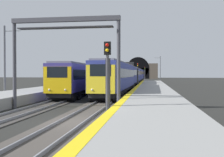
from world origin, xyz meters
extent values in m
plane|color=black|center=(0.00, 0.00, 0.00)|extent=(320.00, 320.00, 0.00)
cube|color=gray|center=(0.00, -4.45, 0.45)|extent=(112.00, 4.73, 0.90)
cube|color=yellow|center=(0.00, -2.34, 0.91)|extent=(112.00, 0.50, 0.01)
cube|color=#423D38|center=(0.00, 0.00, 0.03)|extent=(160.00, 3.11, 0.06)
cube|color=gray|center=(0.00, 0.72, 0.14)|extent=(160.00, 0.07, 0.15)
cube|color=gray|center=(0.00, -0.72, 0.14)|extent=(160.00, 0.07, 0.15)
cube|color=gray|center=(0.00, 3.81, 0.14)|extent=(160.00, 0.07, 0.15)
cube|color=navy|center=(18.81, 0.00, 2.46)|extent=(19.64, 3.14, 3.00)
cube|color=black|center=(18.81, 0.00, 2.79)|extent=(18.85, 3.15, 0.99)
cube|color=slate|center=(18.81, 0.00, 4.06)|extent=(19.04, 2.71, 0.20)
cube|color=black|center=(18.81, 0.00, 0.78)|extent=(19.24, 2.80, 0.51)
cylinder|color=black|center=(10.41, 0.16, 0.46)|extent=(0.96, 2.56, 0.91)
cylinder|color=black|center=(12.21, 0.13, 0.46)|extent=(0.96, 2.56, 0.91)
cylinder|color=black|center=(25.41, -0.13, 0.46)|extent=(0.96, 2.56, 0.91)
cylinder|color=black|center=(27.21, -0.16, 0.46)|extent=(0.96, 2.56, 0.91)
cube|color=yellow|center=(8.98, 0.19, 2.26)|extent=(0.17, 2.65, 2.59)
cube|color=black|center=(8.93, 0.19, 3.06)|extent=(0.08, 1.93, 1.08)
sphere|color=#F2EACC|center=(8.90, -0.57, 1.31)|extent=(0.20, 0.20, 0.20)
sphere|color=#F2EACC|center=(8.93, 0.95, 1.31)|extent=(0.20, 0.20, 0.20)
cube|color=navy|center=(38.99, 0.00, 2.46)|extent=(19.64, 3.14, 3.00)
cube|color=black|center=(38.99, 0.00, 2.94)|extent=(18.85, 3.15, 1.02)
cube|color=slate|center=(38.99, 0.00, 4.06)|extent=(19.04, 2.71, 0.20)
cube|color=black|center=(38.99, 0.00, 0.78)|extent=(19.24, 2.80, 0.51)
cylinder|color=black|center=(30.57, 0.16, 0.46)|extent=(0.96, 2.56, 0.91)
cylinder|color=black|center=(32.37, 0.13, 0.46)|extent=(0.96, 2.56, 0.91)
cylinder|color=black|center=(45.61, -0.13, 0.46)|extent=(0.96, 2.56, 0.91)
cylinder|color=black|center=(47.41, -0.16, 0.46)|extent=(0.96, 2.56, 0.91)
cube|color=navy|center=(59.17, 0.00, 2.46)|extent=(19.64, 3.14, 3.00)
cube|color=black|center=(59.17, 0.00, 2.93)|extent=(18.85, 3.15, 1.02)
cube|color=slate|center=(59.17, 0.00, 4.06)|extent=(19.04, 2.71, 0.20)
cube|color=black|center=(59.17, 0.00, 0.78)|extent=(19.24, 2.80, 0.51)
cylinder|color=black|center=(50.65, 0.16, 0.46)|extent=(0.96, 2.56, 0.91)
cylinder|color=black|center=(52.45, 0.13, 0.46)|extent=(0.96, 2.56, 0.91)
cylinder|color=black|center=(65.89, -0.13, 0.46)|extent=(0.96, 2.56, 0.91)
cylinder|color=black|center=(67.69, -0.16, 0.46)|extent=(0.96, 2.56, 0.91)
cube|color=navy|center=(79.35, 0.00, 2.46)|extent=(19.64, 3.14, 3.00)
cube|color=black|center=(79.35, 0.00, 2.99)|extent=(18.85, 3.15, 0.91)
cube|color=slate|center=(79.35, 0.00, 4.06)|extent=(19.04, 2.71, 0.20)
cube|color=black|center=(79.35, 0.00, 0.78)|extent=(19.24, 2.80, 0.51)
cylinder|color=black|center=(70.60, 0.17, 0.46)|extent=(0.96, 2.56, 0.91)
cylinder|color=black|center=(72.40, 0.13, 0.46)|extent=(0.96, 2.56, 0.91)
cylinder|color=black|center=(86.30, -0.13, 0.46)|extent=(0.96, 2.56, 0.91)
cylinder|color=black|center=(88.09, -0.17, 0.46)|extent=(0.96, 2.56, 0.91)
cube|color=black|center=(38.99, 0.00, 4.61)|extent=(1.33, 1.68, 0.90)
cube|color=navy|center=(18.69, 4.53, 2.33)|extent=(19.20, 3.31, 2.82)
cube|color=black|center=(18.69, 4.53, 2.67)|extent=(18.44, 3.32, 0.99)
cube|color=slate|center=(18.69, 4.53, 3.84)|extent=(18.62, 2.88, 0.20)
cube|color=black|center=(18.69, 4.53, 0.74)|extent=(18.81, 2.97, 0.49)
cylinder|color=black|center=(10.60, 4.30, 0.44)|extent=(0.94, 2.57, 0.87)
cylinder|color=black|center=(12.40, 4.35, 0.44)|extent=(0.94, 2.57, 0.87)
cylinder|color=black|center=(24.98, 4.71, 0.44)|extent=(0.94, 2.57, 0.87)
cylinder|color=black|center=(26.78, 4.76, 0.44)|extent=(0.94, 2.57, 0.87)
cube|color=#E5B20F|center=(9.09, 4.26, 2.16)|extent=(0.20, 2.66, 2.49)
cube|color=black|center=(9.04, 4.26, 2.89)|extent=(0.09, 1.94, 1.01)
sphere|color=#F2EACC|center=(9.05, 3.50, 1.27)|extent=(0.20, 0.20, 0.20)
sphere|color=#F2EACC|center=(9.00, 5.02, 1.27)|extent=(0.20, 0.20, 0.20)
cube|color=navy|center=(38.56, 4.53, 2.33)|extent=(19.20, 3.31, 2.82)
cube|color=black|center=(38.56, 4.53, 2.57)|extent=(18.44, 3.32, 0.86)
cube|color=slate|center=(38.56, 4.53, 3.84)|extent=(18.62, 2.88, 0.20)
cube|color=black|center=(38.56, 4.53, 0.74)|extent=(18.81, 2.97, 0.49)
cylinder|color=black|center=(30.05, 4.29, 0.44)|extent=(0.94, 2.57, 0.87)
cylinder|color=black|center=(31.85, 4.34, 0.44)|extent=(0.94, 2.57, 0.87)
cylinder|color=black|center=(45.28, 4.72, 0.44)|extent=(0.94, 2.57, 0.87)
cylinder|color=black|center=(47.08, 4.77, 0.44)|extent=(0.94, 2.57, 0.87)
cube|color=navy|center=(58.44, 4.53, 2.33)|extent=(19.20, 3.31, 2.82)
cube|color=black|center=(58.44, 4.53, 2.69)|extent=(18.44, 3.32, 0.93)
cube|color=slate|center=(58.44, 4.53, 3.84)|extent=(18.62, 2.88, 0.20)
cube|color=black|center=(58.44, 4.53, 0.74)|extent=(18.81, 2.97, 0.49)
cylinder|color=black|center=(50.03, 4.29, 0.44)|extent=(0.94, 2.57, 0.87)
cylinder|color=black|center=(51.83, 4.34, 0.44)|extent=(0.94, 2.57, 0.87)
cylinder|color=black|center=(65.05, 4.72, 0.44)|extent=(0.94, 2.57, 0.87)
cylinder|color=black|center=(66.85, 4.77, 0.44)|extent=(0.94, 2.57, 0.87)
cube|color=black|center=(38.56, 4.53, 4.39)|extent=(1.35, 1.70, 0.90)
cylinder|color=#38383D|center=(0.65, -1.81, 1.92)|extent=(0.16, 0.16, 3.84)
cube|color=black|center=(0.65, -1.81, 4.22)|extent=(0.20, 0.38, 0.75)
cube|color=#38383D|center=(0.79, -1.81, 1.92)|extent=(0.04, 0.28, 3.46)
sphere|color=red|center=(0.52, -1.81, 4.39)|extent=(0.20, 0.20, 0.20)
sphere|color=yellow|center=(0.52, -1.81, 4.09)|extent=(0.20, 0.20, 0.20)
cylinder|color=#38383D|center=(35.59, -1.81, 2.00)|extent=(0.16, 0.16, 4.00)
cube|color=black|center=(35.59, -1.81, 4.38)|extent=(0.20, 0.38, 0.75)
cube|color=#38383D|center=(35.73, -1.81, 2.00)|extent=(0.04, 0.28, 3.60)
sphere|color=red|center=(35.46, -1.81, 4.55)|extent=(0.20, 0.20, 0.20)
sphere|color=yellow|center=(35.46, -1.81, 4.25)|extent=(0.20, 0.20, 0.20)
cylinder|color=#4C4C54|center=(95.08, -1.81, 2.20)|extent=(0.16, 0.16, 4.39)
cube|color=black|center=(95.08, -1.81, 4.92)|extent=(0.20, 0.38, 1.05)
cube|color=#4C4C54|center=(95.22, -1.81, 2.20)|extent=(0.04, 0.28, 3.95)
sphere|color=red|center=(94.95, -1.81, 5.24)|extent=(0.20, 0.20, 0.20)
sphere|color=yellow|center=(94.95, -1.81, 4.94)|extent=(0.20, 0.20, 0.20)
sphere|color=green|center=(94.95, -1.81, 4.64)|extent=(0.20, 0.20, 0.20)
cylinder|color=#3F3F47|center=(5.32, 6.42, 3.37)|extent=(0.28, 0.28, 6.74)
cylinder|color=#3F3F47|center=(5.32, -1.89, 3.37)|extent=(0.28, 0.28, 6.74)
cube|color=#3F3F47|center=(5.32, 2.27, 6.91)|extent=(0.36, 8.59, 0.35)
cube|color=#2D2D33|center=(5.32, 2.27, 6.29)|extent=(0.70, 7.48, 0.08)
cube|color=#51473D|center=(123.64, 2.27, 3.94)|extent=(2.66, 20.16, 7.88)
cube|color=black|center=(122.27, 2.27, 2.76)|extent=(0.12, 11.29, 5.52)
cylinder|color=black|center=(122.27, 2.27, 5.52)|extent=(0.12, 11.29, 11.29)
cylinder|color=#595B60|center=(70.72, -7.21, 4.15)|extent=(0.22, 0.22, 8.29)
cylinder|color=#595B60|center=(70.72, -6.25, 7.69)|extent=(0.08, 1.93, 0.08)
cylinder|color=#595B60|center=(12.96, 11.75, 4.02)|extent=(0.22, 0.22, 8.05)
cylinder|color=#595B60|center=(12.96, 10.80, 7.45)|extent=(0.08, 1.88, 0.08)
camera|label=1|loc=(-14.32, -4.27, 2.78)|focal=42.51mm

